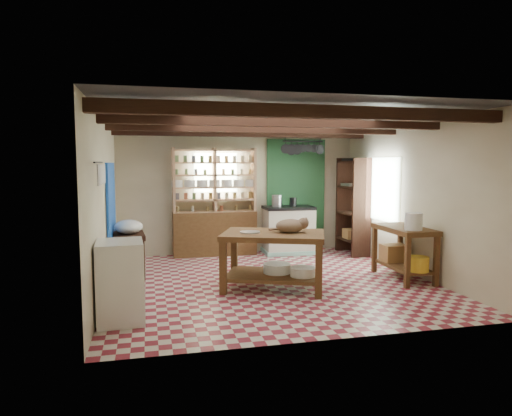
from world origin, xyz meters
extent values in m
cube|color=maroon|center=(0.00, 0.00, -0.01)|extent=(5.00, 5.00, 0.02)
cube|color=#403F44|center=(0.00, 0.00, 2.60)|extent=(5.00, 5.00, 0.02)
cube|color=beige|center=(0.00, 2.50, 1.30)|extent=(5.00, 0.04, 2.60)
cube|color=beige|center=(0.00, -2.50, 1.30)|extent=(5.00, 0.04, 2.60)
cube|color=beige|center=(-2.50, 0.00, 1.30)|extent=(0.04, 5.00, 2.60)
cube|color=beige|center=(2.50, 0.00, 1.30)|extent=(0.04, 5.00, 2.60)
cube|color=#331B12|center=(0.00, 0.00, 2.48)|extent=(5.00, 3.80, 0.15)
cube|color=blue|center=(-2.47, 0.90, 1.10)|extent=(0.04, 1.40, 1.60)
cube|color=#20512C|center=(1.25, 2.47, 1.25)|extent=(1.30, 0.04, 2.30)
cube|color=beige|center=(-0.50, 2.48, 1.70)|extent=(0.90, 0.02, 0.80)
cube|color=beige|center=(2.48, 1.00, 1.40)|extent=(0.02, 1.30, 1.20)
cube|color=black|center=(-2.44, -1.20, 1.78)|extent=(0.06, 0.90, 0.28)
cube|color=black|center=(1.25, 2.05, 2.18)|extent=(0.86, 0.12, 0.36)
cube|color=tan|center=(-0.55, 2.31, 1.10)|extent=(1.70, 0.34, 2.20)
cube|color=#331B12|center=(2.28, 1.80, 1.00)|extent=(0.40, 0.86, 2.00)
cube|color=brown|center=(-0.05, -0.39, 0.43)|extent=(1.77, 1.48, 0.85)
cube|color=beige|center=(0.98, 2.15, 0.50)|extent=(1.03, 0.71, 0.99)
cube|color=#331B12|center=(-2.20, 0.84, 0.36)|extent=(0.55, 0.76, 0.73)
cube|color=white|center=(-2.22, -1.35, 0.48)|extent=(0.57, 0.67, 0.97)
cube|color=brown|center=(2.18, -0.33, 0.43)|extent=(0.63, 1.21, 0.86)
ellipsoid|color=#957357|center=(0.20, -0.44, 0.95)|extent=(0.51, 0.42, 0.20)
cylinder|color=#ADACB4|center=(-0.40, -0.31, 0.86)|extent=(0.39, 0.39, 0.02)
cylinder|color=white|center=(0.01, -0.36, 0.30)|extent=(0.54, 0.54, 0.14)
cylinder|color=white|center=(0.33, -0.65, 0.29)|extent=(0.49, 0.49, 0.13)
cylinder|color=#ADACB4|center=(0.73, 2.16, 1.11)|extent=(0.22, 0.22, 0.24)
cylinder|color=black|center=(1.08, 2.15, 1.08)|extent=(0.15, 0.15, 0.18)
ellipsoid|color=white|center=(-2.20, 0.84, 0.84)|extent=(0.50, 0.50, 0.23)
cylinder|color=white|center=(2.12, -0.68, 0.99)|extent=(0.27, 0.27, 0.27)
cube|color=#AE7D46|center=(2.19, -0.03, 0.37)|extent=(0.42, 0.34, 0.29)
cylinder|color=gold|center=(2.17, -0.78, 0.34)|extent=(0.32, 0.32, 0.23)
camera|label=1|loc=(-1.88, -6.92, 1.89)|focal=32.00mm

